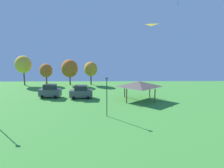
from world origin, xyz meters
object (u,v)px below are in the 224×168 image
object	(u,v)px
kite_flying_3	(151,30)
parked_car_second_from_left	(81,92)
parked_car_leftmost	(50,91)
treeline_tree_3	(91,69)
treeline_tree_1	(46,71)
light_post_0	(107,94)
treeline_tree_2	(70,68)
park_pavilion	(139,84)
treeline_tree_0	(23,64)

from	to	relation	value
kite_flying_3	parked_car_second_from_left	bearing A→B (deg)	168.47
parked_car_leftmost	treeline_tree_3	size ratio (longest dim) A/B	0.69
parked_car_leftmost	treeline_tree_1	xyz separation A→B (m)	(-4.98, 13.96, 2.59)
light_post_0	treeline_tree_2	size ratio (longest dim) A/B	0.83
parked_car_leftmost	park_pavilion	world-z (taller)	park_pavilion
treeline_tree_3	treeline_tree_0	bearing A→B (deg)	-178.24
treeline_tree_0	park_pavilion	bearing A→B (deg)	-29.43
treeline_tree_0	treeline_tree_1	distance (m)	6.03
treeline_tree_0	treeline_tree_3	bearing A→B (deg)	1.76
treeline_tree_2	treeline_tree_0	bearing A→B (deg)	-178.99
light_post_0	treeline_tree_1	distance (m)	30.13
parked_car_leftmost	park_pavilion	bearing A→B (deg)	-3.41
parked_car_leftmost	treeline_tree_3	distance (m)	16.14
treeline_tree_1	treeline_tree_3	world-z (taller)	treeline_tree_3
treeline_tree_0	treeline_tree_2	bearing A→B (deg)	1.01
light_post_0	treeline_tree_3	xyz separation A→B (m)	(-4.56, 25.64, 1.02)
parked_car_second_from_left	treeline_tree_3	world-z (taller)	treeline_tree_3
parked_car_second_from_left	treeline_tree_1	distance (m)	18.68
treeline_tree_0	treeline_tree_2	size ratio (longest dim) A/B	1.15
parked_car_second_from_left	treeline_tree_0	world-z (taller)	treeline_tree_0
park_pavilion	treeline_tree_3	world-z (taller)	treeline_tree_3
parked_car_leftmost	light_post_0	size ratio (longest dim) A/B	0.75
light_post_0	treeline_tree_2	bearing A→B (deg)	111.82
parked_car_second_from_left	treeline_tree_1	xyz separation A→B (m)	(-11.24, 14.69, 2.63)
kite_flying_3	treeline_tree_3	world-z (taller)	kite_flying_3
treeline_tree_0	treeline_tree_2	distance (m)	12.09
kite_flying_3	treeline_tree_0	distance (m)	35.06
parked_car_leftmost	treeline_tree_2	world-z (taller)	treeline_tree_2
kite_flying_3	treeline_tree_2	size ratio (longest dim) A/B	0.32
kite_flying_3	parked_car_leftmost	world-z (taller)	kite_flying_3
treeline_tree_3	kite_flying_3	bearing A→B (deg)	-55.50
park_pavilion	treeline_tree_1	xyz separation A→B (m)	(-22.33, 16.05, 0.79)
light_post_0	treeline_tree_3	distance (m)	26.06
treeline_tree_2	parked_car_leftmost	bearing A→B (deg)	-95.15
treeline_tree_3	light_post_0	bearing A→B (deg)	-79.92
parked_car_leftmost	treeline_tree_0	size ratio (longest dim) A/B	0.54
treeline_tree_0	parked_car_leftmost	bearing A→B (deg)	-51.95
kite_flying_3	park_pavilion	bearing A→B (deg)	142.76
parked_car_leftmost	light_post_0	bearing A→B (deg)	-41.34
kite_flying_3	parked_car_second_from_left	distance (m)	17.33
treeline_tree_1	treeline_tree_3	distance (m)	11.83
park_pavilion	treeline_tree_0	distance (m)	32.39
treeline_tree_1	park_pavilion	bearing A→B (deg)	-35.72
kite_flying_3	treeline_tree_2	distance (m)	26.12
treeline_tree_0	parked_car_second_from_left	bearing A→B (deg)	-40.40
parked_car_second_from_left	light_post_0	distance (m)	11.94
parked_car_leftmost	parked_car_second_from_left	bearing A→B (deg)	-3.14
light_post_0	kite_flying_3	bearing A→B (deg)	46.63
treeline_tree_3	treeline_tree_2	bearing A→B (deg)	-176.63
treeline_tree_0	treeline_tree_3	world-z (taller)	treeline_tree_0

